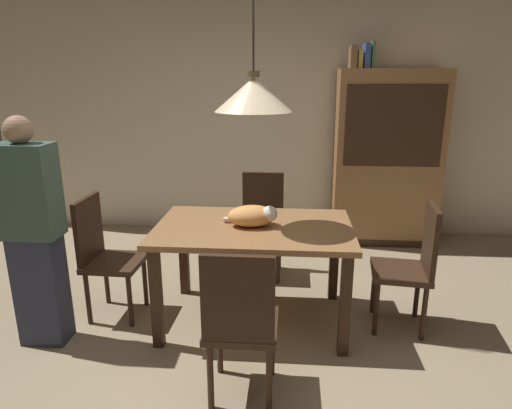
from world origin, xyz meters
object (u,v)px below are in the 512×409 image
Objects in this scene: chair_left_side at (104,252)px; book_brown_thick at (353,57)px; book_yellow_short at (360,59)px; book_green_slim at (372,55)px; hutch_bookcase at (386,162)px; dining_table at (254,239)px; pendant_lamp at (254,94)px; chair_right_side at (413,262)px; book_blue_wide at (366,56)px; person_standing at (34,235)px; chair_near_front at (241,320)px; cat_sleeping at (253,216)px; chair_far_back at (262,219)px.

chair_left_side is 3.05m from book_brown_thick.
chair_left_side is at bearing -138.74° from book_yellow_short.
book_yellow_short is at bearing 180.00° from book_green_slim.
book_brown_thick reaches higher than hutch_bookcase.
book_brown_thick is at bearing 42.23° from chair_left_side.
pendant_lamp is (-0.00, 0.00, 1.01)m from dining_table.
chair_right_side is (2.26, -0.01, 0.00)m from chair_left_side.
dining_table is 2.22m from hutch_bookcase.
book_green_slim is (-0.23, 0.00, 1.09)m from hutch_bookcase.
book_yellow_short is 0.83× the size of book_blue_wide.
chair_left_side reaches higher than dining_table.
person_standing is at bearing -137.79° from book_blue_wide.
person_standing is at bearing -137.00° from book_yellow_short.
hutch_bookcase reaches higher than dining_table.
book_brown_thick is (-0.27, 1.81, 1.45)m from chair_right_side.
book_blue_wide is at bearing 179.70° from hutch_bookcase.
pendant_lamp is at bearing 14.99° from person_standing.
pendant_lamp is at bearing -118.77° from book_blue_wide.
hutch_bookcase is at bearing -0.21° from book_brown_thick.
book_green_slim is (0.19, 0.00, 0.02)m from book_brown_thick.
book_brown_thick reaches higher than chair_near_front.
book_brown_thick reaches higher than cat_sleeping.
chair_right_side and chair_far_back have the same top height.
chair_far_back is (1.13, 0.88, 0.00)m from chair_left_side.
person_standing is at bearing -138.45° from book_green_slim.
cat_sleeping is at bearing 179.84° from chair_right_side.
chair_right_side is 1.43m from chair_far_back.
hutch_bookcase is 3.47m from person_standing.
chair_left_side is at bearing 179.71° from chair_right_side.
chair_near_front is at bearing -89.65° from cat_sleeping.
chair_near_front is (1.13, -0.88, 0.00)m from chair_left_side.
chair_near_front is at bearing -90.02° from dining_table.
book_yellow_short is at bearing 70.96° from chair_near_front.
chair_near_front is 1.45m from pendant_lamp.
chair_right_side is at bearing -0.47° from pendant_lamp.
dining_table is 1.08× the size of pendant_lamp.
chair_far_back is at bearing -134.96° from book_yellow_short.
book_green_slim is (0.12, 0.00, 0.04)m from book_yellow_short.
chair_near_front is 1.52m from person_standing.
chair_far_back reaches higher than cat_sleeping.
book_green_slim is at bearing 0.00° from book_brown_thick.
dining_table is 1.14m from chair_right_side.
chair_far_back is at bearing 41.59° from person_standing.
person_standing is (-1.42, -1.26, 0.26)m from chair_far_back.
person_standing is at bearing -136.15° from book_brown_thick.
dining_table is at bearing 179.53° from chair_right_side.
book_blue_wide is at bearing 180.00° from book_green_slim.
chair_left_side is 3.88× the size of book_brown_thick.
chair_far_back is (-1.13, 0.89, 0.00)m from chair_right_side.
chair_far_back is (0.00, 0.88, -0.14)m from dining_table.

